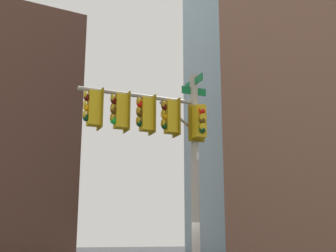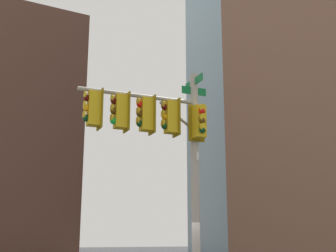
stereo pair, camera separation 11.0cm
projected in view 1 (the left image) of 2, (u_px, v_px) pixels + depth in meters
The scene contains 2 objects.
signal_pole_assembly at pixel (163, 137), 13.71m from camera, with size 1.22×4.12×7.16m.
building_glass_tower at pixel (305, 9), 69.08m from camera, with size 23.49×29.25×71.82m, color #8CB2C6.
Camera 1 is at (-12.25, 7.77, 2.03)m, focal length 48.83 mm.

